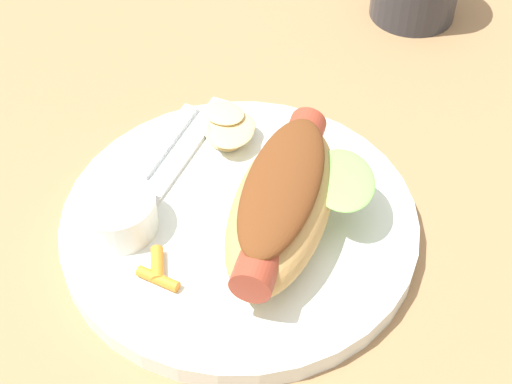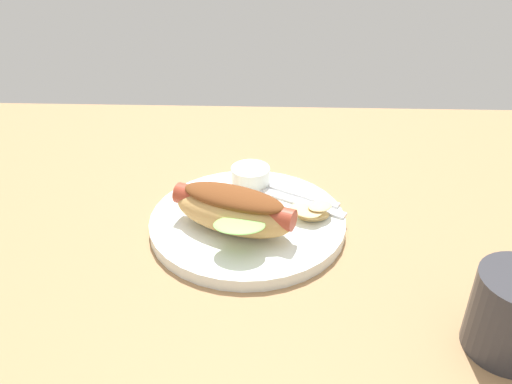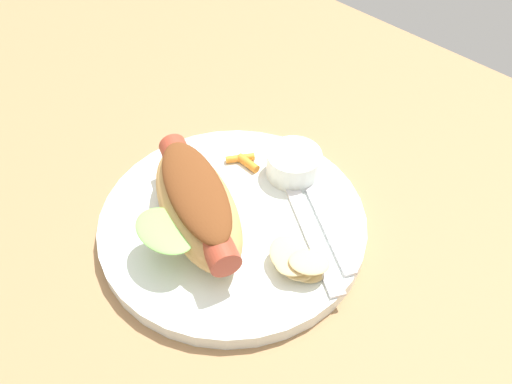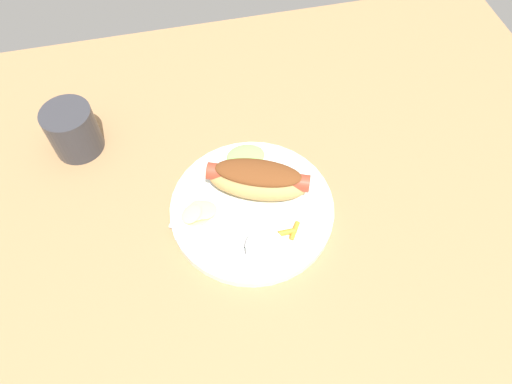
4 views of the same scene
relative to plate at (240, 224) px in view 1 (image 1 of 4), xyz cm
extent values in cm
cube|color=#9E754C|center=(-1.58, -2.04, -1.70)|extent=(120.00, 90.00, 1.80)
cylinder|color=white|center=(0.00, 0.00, 0.00)|extent=(25.29, 25.29, 1.60)
ellipsoid|color=tan|center=(-1.11, -2.75, 3.31)|extent=(16.80, 11.80, 5.01)
cylinder|color=#A33D28|center=(-1.11, -2.75, 4.18)|extent=(15.55, 8.36, 2.69)
ellipsoid|color=brown|center=(-1.11, -2.75, 5.39)|extent=(14.04, 9.43, 2.00)
ellipsoid|color=#7FC65B|center=(-0.56, -6.96, 4.31)|extent=(6.02, 4.46, 0.93)
cylinder|color=white|center=(-0.02, 8.41, 2.16)|extent=(5.51, 5.51, 2.72)
cube|color=silver|center=(6.71, 5.74, 1.00)|extent=(11.21, 7.04, 0.40)
cube|color=silver|center=(0.23, 9.92, 1.00)|extent=(2.93, 1.83, 0.40)
cube|color=silver|center=(0.00, 9.53, 1.00)|extent=(2.93, 1.83, 0.40)
cube|color=silver|center=(-0.22, 9.14, 1.00)|extent=(2.93, 1.83, 0.40)
cube|color=silver|center=(5.82, 4.18, 0.98)|extent=(14.27, 8.92, 0.36)
ellipsoid|color=#DBBE7F|center=(8.53, 0.39, 1.05)|extent=(4.75, 3.77, 0.50)
ellipsoid|color=#DBBE7F|center=(8.34, -0.37, 1.61)|extent=(3.54, 2.71, 0.69)
ellipsoid|color=#DBBE7F|center=(7.39, -0.16, 2.10)|extent=(5.07, 4.63, 0.99)
ellipsoid|color=#DBBE7F|center=(8.28, -0.28, 2.14)|extent=(4.13, 4.46, 0.77)
ellipsoid|color=#DBBE7F|center=(9.27, 0.31, 2.49)|extent=(4.37, 4.39, 0.85)
cylinder|color=orange|center=(-5.16, 5.80, 1.17)|extent=(2.28, 2.93, 0.75)
cylinder|color=orange|center=(-4.00, 5.83, 1.24)|extent=(2.64, 0.89, 0.87)
camera|label=1|loc=(-35.16, 2.67, 40.59)|focal=52.82mm
camera|label=2|loc=(3.17, -54.87, 37.38)|focal=35.73mm
camera|label=3|loc=(24.30, -20.57, 38.12)|focal=36.33mm
camera|label=4|loc=(7.77, 36.59, 62.55)|focal=32.91mm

